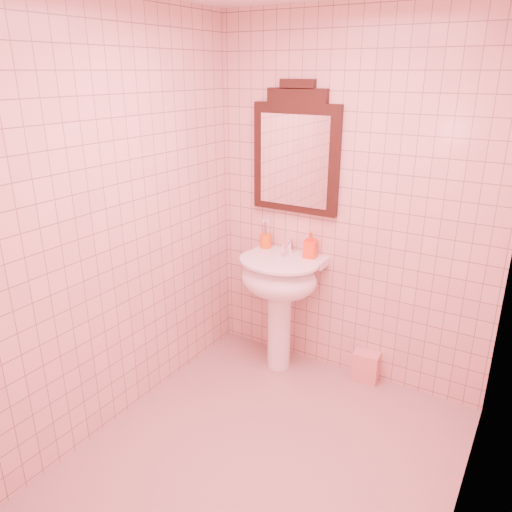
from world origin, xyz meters
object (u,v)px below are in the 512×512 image
Objects in this scene: toothbrush_cup at (266,241)px; towel at (366,366)px; pedestal_sink at (279,286)px; mirror at (296,153)px; soap_dispenser at (311,245)px.

towel is at bearing 0.03° from toothbrush_cup.
pedestal_sink is 0.85m from towel.
mirror reaches higher than toothbrush_cup.
pedestal_sink is at bearing -164.90° from towel.
soap_dispenser is (0.37, -0.02, 0.04)m from toothbrush_cup.
soap_dispenser reaches higher than towel.
soap_dispenser is 0.97m from towel.
toothbrush_cup is 1.16m from towel.
soap_dispenser is (0.16, 0.15, 0.30)m from pedestal_sink.
toothbrush_cup is 1.03× the size of soap_dispenser.
towel is (0.46, 0.02, -0.85)m from soap_dispenser.
mirror is 0.64m from soap_dispenser.
toothbrush_cup is at bearing -171.14° from mirror.
mirror reaches higher than towel.
mirror is 4.51× the size of toothbrush_cup.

